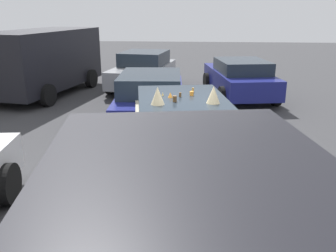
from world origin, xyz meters
TOP-DOWN VIEW (x-y plane):
  - ground_plane at (0.00, 0.00)m, footprint 60.00×60.00m
  - art_car_decorated at (0.09, 0.02)m, footprint 4.92×2.64m
  - parked_van_near_right at (6.24, 5.34)m, footprint 5.42×2.95m
  - parked_sedan_behind_right at (6.32, -1.70)m, footprint 4.40×2.52m
  - parked_sedan_far_right at (7.61, 1.91)m, footprint 4.25×2.45m
  - parked_sedan_near_left at (3.19, 1.03)m, footprint 4.54×2.16m

SIDE VIEW (x-z plane):
  - ground_plane at x=0.00m, z-range 0.00..0.00m
  - parked_sedan_behind_right at x=6.32m, z-range 0.03..1.38m
  - parked_sedan_near_left at x=3.19m, z-range 0.01..1.40m
  - art_car_decorated at x=0.09m, z-range -0.13..1.56m
  - parked_sedan_far_right at x=7.61m, z-range 0.01..1.44m
  - parked_van_near_right at x=6.24m, z-range 0.13..2.44m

